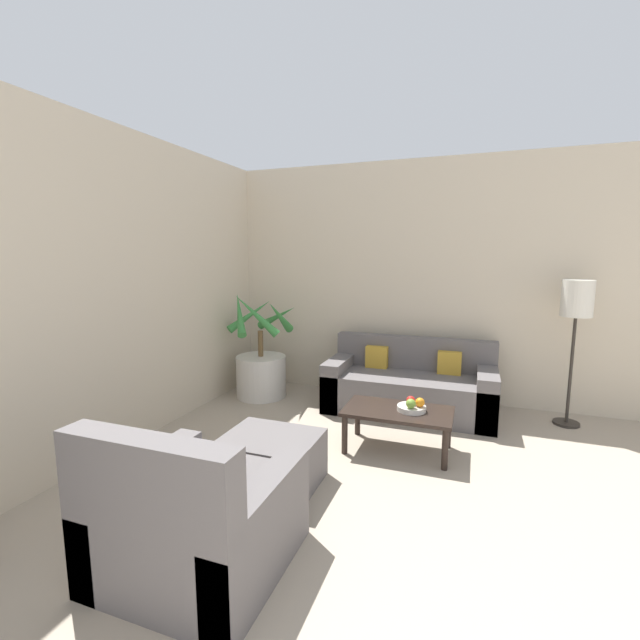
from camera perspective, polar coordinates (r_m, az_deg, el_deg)
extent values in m
cube|color=beige|center=(5.00, 25.01, 4.41)|extent=(8.03, 0.06, 2.70)
cylinder|color=beige|center=(5.11, -7.84, -7.43)|extent=(0.58, 0.58, 0.48)
cylinder|color=brown|center=(5.02, -7.93, -3.13)|extent=(0.06, 0.06, 0.30)
cone|color=#38843D|center=(4.85, -5.35, 0.44)|extent=(0.10, 0.57, 0.44)
cone|color=#38843D|center=(5.17, -5.76, 0.43)|extent=(0.61, 0.28, 0.36)
cone|color=#38843D|center=(5.21, -9.31, 0.66)|extent=(0.43, 0.54, 0.40)
cone|color=#38843D|center=(4.93, -10.68, 0.81)|extent=(0.39, 0.49, 0.49)
cone|color=#38843D|center=(4.74, -8.49, 0.65)|extent=(0.52, 0.26, 0.50)
cube|color=#605B5B|center=(4.68, 11.75, -9.55)|extent=(1.73, 0.78, 0.40)
cube|color=#605B5B|center=(4.88, 12.41, -4.24)|extent=(1.73, 0.16, 0.35)
cube|color=#605B5B|center=(4.82, 2.64, -8.09)|extent=(0.20, 0.78, 0.52)
cube|color=#605B5B|center=(4.62, 21.33, -9.41)|extent=(0.20, 0.78, 0.52)
cube|color=gold|center=(4.84, 7.61, -4.89)|extent=(0.24, 0.12, 0.24)
cube|color=gold|center=(4.74, 16.89, -5.47)|extent=(0.24, 0.12, 0.24)
cylinder|color=#2D2823|center=(4.96, 29.97, -11.82)|extent=(0.24, 0.24, 0.03)
cylinder|color=#2D2823|center=(4.81, 30.45, -5.79)|extent=(0.03, 0.03, 1.05)
cylinder|color=silver|center=(4.70, 31.10, 2.51)|extent=(0.28, 0.28, 0.35)
cylinder|color=black|center=(3.70, 3.30, -15.00)|extent=(0.05, 0.05, 0.33)
cylinder|color=black|center=(3.57, 16.33, -16.22)|extent=(0.05, 0.05, 0.33)
cylinder|color=black|center=(4.07, 5.04, -12.76)|extent=(0.05, 0.05, 0.33)
cylinder|color=black|center=(3.96, 16.75, -13.74)|extent=(0.05, 0.05, 0.33)
cube|color=black|center=(3.74, 10.35, -11.89)|extent=(0.90, 0.51, 0.03)
cylinder|color=beige|center=(3.72, 12.10, -11.43)|extent=(0.24, 0.24, 0.04)
sphere|color=red|center=(3.72, 12.00, -10.44)|extent=(0.08, 0.08, 0.08)
sphere|color=olive|center=(3.64, 12.01, -10.85)|extent=(0.08, 0.08, 0.08)
sphere|color=orange|center=(3.69, 13.19, -10.64)|extent=(0.08, 0.08, 0.08)
cube|color=#605B5B|center=(2.61, -15.59, -24.96)|extent=(0.90, 0.87, 0.43)
cube|color=#605B5B|center=(2.16, -21.92, -19.70)|extent=(0.90, 0.16, 0.43)
cube|color=#605B5B|center=(2.79, -22.29, -21.75)|extent=(0.16, 0.87, 0.53)
cube|color=#605B5B|center=(2.42, -7.68, -26.30)|extent=(0.16, 0.87, 0.53)
cube|color=#605B5B|center=(3.27, -6.53, -18.05)|extent=(0.68, 0.56, 0.36)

